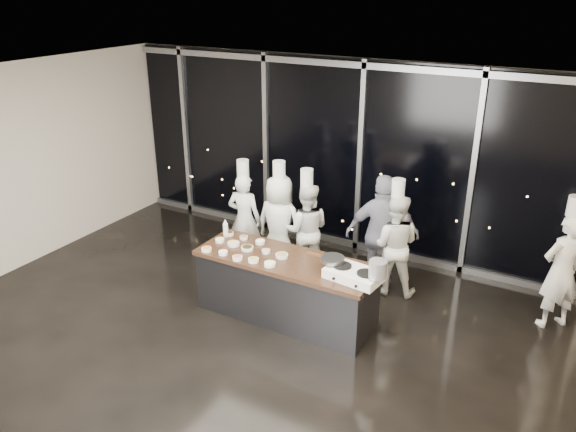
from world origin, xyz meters
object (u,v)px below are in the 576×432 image
at_px(demo_counter, 286,288).
at_px(stock_pot, 378,269).
at_px(chef_right, 394,244).
at_px(chef_side, 562,270).
at_px(chef_left, 279,224).
at_px(chef_center, 306,229).
at_px(chef_far_left, 244,218).
at_px(stove, 354,274).
at_px(frying_pan, 332,259).
at_px(guest, 382,234).

distance_m(demo_counter, stock_pot, 1.50).
relative_size(chef_right, chef_side, 0.95).
bearing_deg(chef_left, chef_center, -166.31).
relative_size(chef_far_left, chef_right, 0.99).
bearing_deg(stove, chef_side, 43.79).
bearing_deg(stove, frying_pan, 176.76).
xyz_separation_m(demo_counter, chef_far_left, (-1.39, 1.12, 0.33)).
distance_m(chef_left, guest, 1.61).
bearing_deg(chef_right, frying_pan, 62.11).
distance_m(chef_left, chef_side, 4.00).
bearing_deg(chef_far_left, chef_side, 176.37).
xyz_separation_m(demo_counter, chef_right, (1.03, 1.36, 0.33)).
bearing_deg(chef_far_left, stove, 144.33).
bearing_deg(chef_side, chef_left, -37.15).
xyz_separation_m(guest, chef_right, (0.18, 0.00, -0.12)).
xyz_separation_m(stove, chef_side, (2.23, 1.64, -0.13)).
relative_size(demo_counter, chef_side, 1.33).
xyz_separation_m(demo_counter, frying_pan, (0.67, -0.01, 0.61)).
distance_m(stove, chef_far_left, 2.68).
bearing_deg(stove, stock_pot, -3.38).
distance_m(frying_pan, chef_far_left, 2.37).
xyz_separation_m(chef_left, guest, (1.60, 0.22, 0.09)).
height_order(stock_pot, chef_right, chef_right).
distance_m(chef_far_left, chef_left, 0.64).
height_order(demo_counter, chef_center, chef_center).
height_order(chef_left, chef_center, chef_left).
xyz_separation_m(stove, chef_left, (-1.75, 1.21, -0.15)).
bearing_deg(stove, guest, 103.58).
distance_m(demo_counter, guest, 1.66).
distance_m(frying_pan, stock_pot, 0.67).
relative_size(chef_center, guest, 0.97).
distance_m(demo_counter, stove, 1.13).
relative_size(chef_far_left, guest, 0.97).
bearing_deg(guest, demo_counter, 36.20).
distance_m(chef_left, chef_center, 0.43).
bearing_deg(chef_side, chef_center, -38.12).
bearing_deg(stove, chef_right, 96.34).
height_order(frying_pan, chef_right, chef_right).
bearing_deg(chef_side, chef_far_left, -37.88).
relative_size(demo_counter, chef_center, 1.42).
distance_m(chef_far_left, chef_center, 1.06).
xyz_separation_m(frying_pan, chef_right, (0.36, 1.37, -0.28)).
bearing_deg(frying_pan, chef_side, 39.10).
bearing_deg(chef_left, frying_pan, 140.44).
xyz_separation_m(chef_far_left, chef_left, (0.64, 0.01, 0.02)).
height_order(demo_counter, guest, guest).
height_order(demo_counter, chef_side, chef_side).
xyz_separation_m(chef_center, guest, (1.18, 0.12, 0.13)).
bearing_deg(demo_counter, frying_pan, -0.92).
height_order(chef_far_left, chef_right, chef_right).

